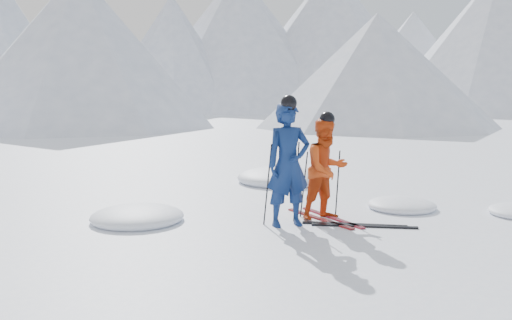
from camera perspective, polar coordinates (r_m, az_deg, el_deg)
name	(u,v)px	position (r m, az deg, el deg)	size (l,w,h in m)	color
ground	(377,225)	(9.18, 12.65, -6.70)	(160.00, 160.00, 0.00)	white
mountain_range	(206,32)	(44.35, -5.32, 13.31)	(106.15, 62.94, 15.53)	#B2BCD1
skier_blue	(288,165)	(8.75, 3.43, -0.49)	(0.74, 0.48, 2.02)	navy
skier_red	(326,169)	(9.29, 7.41, -0.95)	(0.84, 0.66, 1.73)	#D14110
pole_blue_left	(268,185)	(8.83, 1.24, -2.61)	(0.02, 0.02, 1.35)	black
pole_blue_right	(296,182)	(9.12, 4.27, -2.30)	(0.02, 0.02, 1.35)	black
pole_red_left	(304,184)	(9.43, 5.07, -2.57)	(0.02, 0.02, 1.16)	black
pole_red_right	(338,183)	(9.60, 8.59, -2.45)	(0.02, 0.02, 1.16)	black
ski_worn_left	(319,218)	(9.40, 6.66, -6.14)	(0.09, 1.70, 0.03)	black
ski_worn_right	(332,217)	(9.50, 7.97, -6.01)	(0.09, 1.70, 0.03)	black
ski_loose_a	(354,224)	(9.09, 10.30, -6.68)	(0.09, 1.70, 0.03)	black
ski_loose_b	(364,226)	(9.01, 11.33, -6.83)	(0.09, 1.70, 0.03)	black
snow_lumps	(286,194)	(11.56, 3.14, -3.59)	(7.88, 6.23, 0.47)	white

